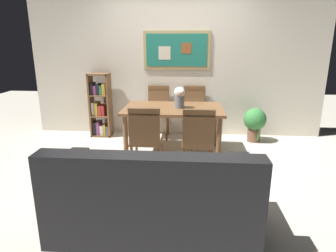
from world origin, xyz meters
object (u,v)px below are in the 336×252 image
at_px(dining_chair_far_left, 158,107).
at_px(dining_chair_near_right, 198,137).
at_px(dining_chair_far_right, 194,108).
at_px(flower_vase, 180,96).
at_px(dining_table, 173,113).
at_px(potted_ivy, 255,122).
at_px(dining_chair_near_left, 146,136).
at_px(bookshelf, 100,108).
at_px(leather_couch, 154,200).

relative_size(dining_chair_far_left, dining_chair_near_right, 1.00).
bearing_deg(dining_chair_far_right, flower_vase, -105.06).
distance_m(dining_table, dining_chair_far_left, 0.89).
relative_size(dining_chair_far_right, potted_ivy, 1.51).
distance_m(dining_table, dining_chair_far_right, 0.90).
height_order(dining_chair_far_left, potted_ivy, dining_chair_far_left).
xyz_separation_m(dining_chair_near_right, potted_ivy, (1.00, 1.49, -0.19)).
relative_size(dining_table, dining_chair_near_left, 1.62).
bearing_deg(potted_ivy, dining_chair_near_left, -138.42).
bearing_deg(dining_chair_near_left, dining_chair_far_left, 90.61).
bearing_deg(bookshelf, potted_ivy, -2.93).
bearing_deg(dining_table, dining_chair_far_right, 68.85).
distance_m(dining_chair_near_left, bookshelf, 1.93).
height_order(dining_chair_near_right, bookshelf, bookshelf).
distance_m(bookshelf, flower_vase, 1.71).
xyz_separation_m(dining_chair_near_left, potted_ivy, (1.66, 1.47, -0.19)).
bearing_deg(flower_vase, bookshelf, 150.85).
xyz_separation_m(dining_chair_far_left, dining_chair_near_right, (0.67, -1.67, 0.00)).
relative_size(dining_chair_near_left, dining_chair_near_right, 1.00).
bearing_deg(bookshelf, dining_chair_near_left, -56.52).
height_order(dining_table, flower_vase, flower_vase).
relative_size(dining_chair_near_right, leather_couch, 0.51).
distance_m(dining_chair_near_left, flower_vase, 0.96).
distance_m(dining_chair_far_left, bookshelf, 1.05).
xyz_separation_m(dining_chair_far_left, dining_chair_far_right, (0.64, 0.00, 0.00)).
distance_m(dining_table, leather_couch, 1.99).
bearing_deg(flower_vase, leather_couch, -94.65).
bearing_deg(dining_chair_far_right, bookshelf, -178.64).
relative_size(dining_table, flower_vase, 4.72).
bearing_deg(dining_table, potted_ivy, 25.79).
xyz_separation_m(dining_chair_far_left, bookshelf, (-1.05, -0.04, -0.02)).
distance_m(dining_chair_far_right, dining_chair_near_right, 1.67).
bearing_deg(dining_chair_near_left, potted_ivy, 41.58).
distance_m(dining_table, dining_chair_near_right, 0.91).
relative_size(dining_table, potted_ivy, 2.43).
bearing_deg(dining_chair_near_right, bookshelf, 136.45).
bearing_deg(potted_ivy, bookshelf, 177.07).
relative_size(dining_chair_far_left, bookshelf, 0.80).
xyz_separation_m(dining_chair_near_left, bookshelf, (-1.06, 1.61, -0.02)).
relative_size(dining_chair_near_left, potted_ivy, 1.51).
bearing_deg(dining_table, bookshelf, 149.79).
bearing_deg(dining_table, dining_chair_near_right, -67.21).
bearing_deg(dining_chair_near_right, dining_chair_near_left, 178.02).
height_order(dining_chair_far_right, dining_chair_near_left, same).
height_order(dining_chair_far_right, leather_couch, dining_chair_far_right).
bearing_deg(flower_vase, dining_chair_near_left, -116.33).
height_order(leather_couch, flower_vase, flower_vase).
bearing_deg(dining_chair_far_left, dining_table, -69.04).
height_order(dining_chair_near_right, flower_vase, flower_vase).
bearing_deg(leather_couch, dining_table, 88.10).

